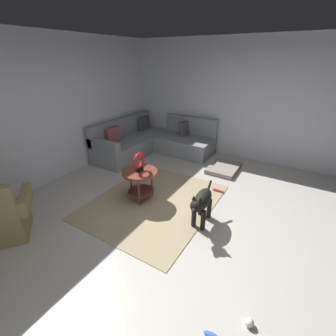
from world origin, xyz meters
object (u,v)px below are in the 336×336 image
object	(u,v)px
side_table	(140,177)
dog_bed_mat	(224,168)
torus_sculpture	(139,162)
dog	(202,202)
dog_toy_ball	(249,322)
dog_toy_rope	(218,191)
sectional_couch	(152,142)

from	to	relation	value
side_table	dog_bed_mat	bearing A→B (deg)	-25.32
side_table	torus_sculpture	bearing A→B (deg)	180.00
side_table	dog	world-z (taller)	dog
dog_bed_mat	dog_toy_ball	distance (m)	3.32
side_table	dog_bed_mat	world-z (taller)	side_table
dog	dog_toy_rope	distance (m)	1.06
dog_toy_rope	sectional_couch	bearing A→B (deg)	65.97
torus_sculpture	side_table	bearing A→B (deg)	0.00
sectional_couch	dog_toy_rope	xyz separation A→B (m)	(-0.96, -2.15, -0.27)
dog	dog_toy_rope	size ratio (longest dim) A/B	4.50
dog_bed_mat	dog_toy_rope	size ratio (longest dim) A/B	4.25
dog	side_table	bearing A→B (deg)	-9.83
torus_sculpture	dog_toy_ball	xyz separation A→B (m)	(-1.20, -2.17, -0.67)
sectional_couch	side_table	bearing A→B (deg)	-150.56
side_table	dog_bed_mat	distance (m)	2.09
sectional_couch	side_table	distance (m)	2.15
dog_toy_rope	torus_sculpture	bearing A→B (deg)	129.62
side_table	dog	size ratio (longest dim) A/B	0.71
side_table	dog_toy_rope	size ratio (longest dim) A/B	3.18
side_table	dog_toy_ball	distance (m)	2.51
side_table	dog_toy_rope	bearing A→B (deg)	-50.38
sectional_couch	dog_bed_mat	distance (m)	1.95
torus_sculpture	dog	xyz separation A→B (m)	(-0.08, -1.18, -0.33)
dog_toy_ball	dog_toy_rope	world-z (taller)	dog_toy_ball
sectional_couch	dog_toy_ball	distance (m)	4.46
sectional_couch	side_table	xyz separation A→B (m)	(-1.87, -1.06, 0.12)
sectional_couch	dog_toy_ball	size ratio (longest dim) A/B	26.54
torus_sculpture	dog_toy_ball	distance (m)	2.57
sectional_couch	torus_sculpture	size ratio (longest dim) A/B	6.90
side_table	dog_toy_ball	bearing A→B (deg)	-119.03
torus_sculpture	dog	size ratio (longest dim) A/B	0.38
side_table	torus_sculpture	size ratio (longest dim) A/B	1.84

